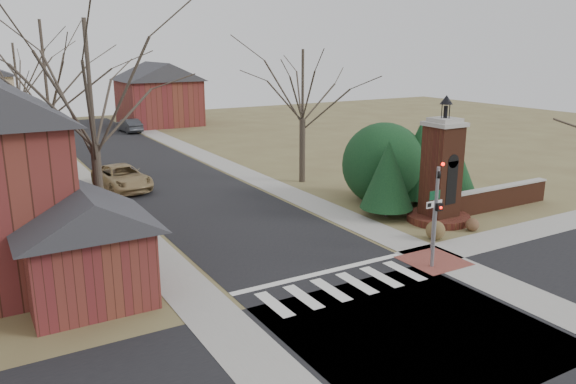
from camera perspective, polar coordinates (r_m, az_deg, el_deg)
ground at (r=20.99m, az=6.98°, el=-10.31°), size 120.00×120.00×0.00m
main_street at (r=39.83m, az=-12.41°, el=1.54°), size 8.00×70.00×0.01m
cross_street at (r=18.95m, az=12.59°, el=-13.45°), size 120.00×8.00×0.01m
crosswalk_zone at (r=21.56m, az=5.69°, el=-9.53°), size 8.00×2.20×0.02m
stop_bar at (r=22.69m, az=3.45°, el=-8.21°), size 8.00×0.35×0.02m
sidewalk_right_main at (r=41.65m, az=-5.60°, el=2.39°), size 2.00×60.00×0.02m
sidewalk_left at (r=38.63m, az=-19.75°, el=0.61°), size 2.00×60.00×0.02m
curb_apron at (r=24.62m, az=14.58°, el=-6.79°), size 2.40×2.40×0.02m
traffic_signal_pole at (r=23.19m, az=14.84°, el=-1.43°), size 0.28×0.41×4.50m
sign_post at (r=25.21m, az=14.58°, el=-1.64°), size 0.90×0.07×2.75m
brick_gate_monument at (r=29.55m, az=15.26°, el=1.13°), size 3.20×3.20×6.47m
brick_garden_wall at (r=33.19m, az=20.57°, el=-0.51°), size 7.50×0.50×1.30m
garage_left at (r=20.86m, az=-19.99°, el=-4.66°), size 4.80×4.80×4.29m
house_distant_right at (r=66.24m, az=-13.04°, el=9.83°), size 8.80×8.80×7.30m
evergreen_near at (r=29.74m, az=10.10°, el=1.77°), size 2.80×2.80×4.10m
evergreen_mid at (r=32.72m, az=13.20°, el=3.32°), size 3.40×3.40×4.70m
evergreen_far at (r=33.57m, az=16.79°, el=2.14°), size 2.40×2.40×3.30m
evergreen_mass at (r=32.73m, az=9.71°, el=3.15°), size 4.80×4.80×4.80m
bare_tree_0 at (r=24.52m, az=-19.60°, el=11.21°), size 8.05×8.05×11.15m
bare_tree_1 at (r=37.35m, az=-23.59°, el=12.28°), size 8.40×8.40×11.64m
bare_tree_2 at (r=50.25m, az=-25.96°, el=11.19°), size 7.35×7.35×10.19m
bare_tree_3 at (r=36.55m, az=1.51°, el=11.33°), size 7.00×7.00×9.70m
pickup_truck at (r=36.86m, az=-16.50°, el=1.43°), size 3.04×5.68×1.52m
distant_car at (r=61.37m, az=-15.83°, el=6.53°), size 1.87×4.40×1.41m
dry_shrub_left at (r=27.16m, az=14.75°, el=-3.78°), size 0.90×0.90×0.90m
dry_shrub_right at (r=28.94m, az=18.23°, el=-3.17°), size 0.64×0.64×0.64m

